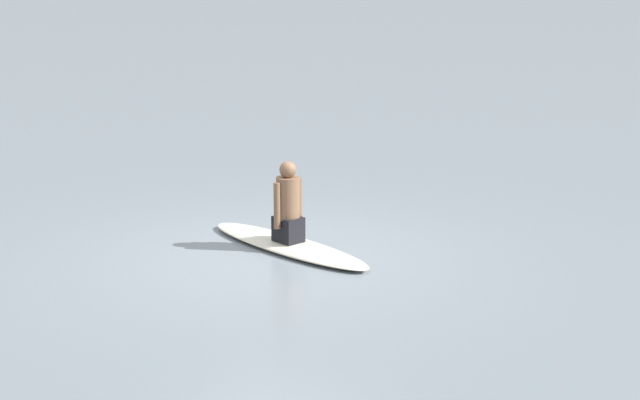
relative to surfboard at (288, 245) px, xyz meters
name	(u,v)px	position (x,y,z in m)	size (l,w,h in m)	color
ground_plane	(273,257)	(-0.35, -0.03, -0.05)	(400.00, 400.00, 0.00)	gray
surfboard	(288,245)	(0.00, 0.00, 0.00)	(2.63, 0.61, 0.09)	silver
person_paddler	(288,205)	(0.00, 0.00, 0.48)	(0.42, 0.37, 0.95)	black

